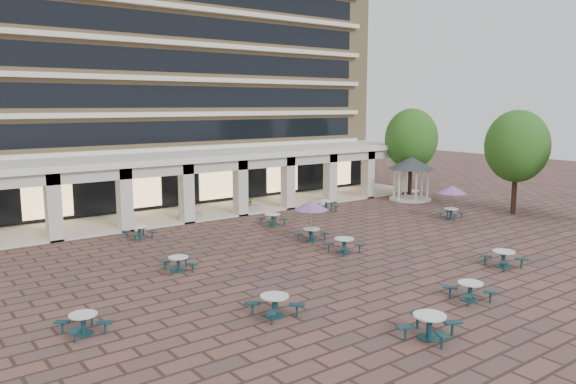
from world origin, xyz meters
The scene contains 20 objects.
ground centered at (0.00, 0.00, 0.00)m, with size 120.00×120.00×0.00m, color brown.
apartment_building centered at (0.00, 25.47, 12.60)m, with size 40.00×15.50×25.20m.
retail_arcade centered at (0.00, 14.80, 3.00)m, with size 42.00×6.60×4.40m.
picnic_table_0 centered at (-13.41, -2.12, 0.43)m, with size 1.75×1.75×0.72m.
picnic_table_1 centered at (-4.20, -9.53, 0.50)m, with size 2.28×2.28×0.84m.
picnic_table_2 centered at (0.11, -8.09, 0.45)m, with size 1.95×1.95×0.75m.
picnic_table_3 centered at (5.43, -6.22, 0.48)m, with size 2.01×2.01×0.80m.
picnic_table_5 centered at (-7.20, -4.75, 0.48)m, with size 1.88×1.88×0.81m.
picnic_table_6 centered at (1.31, 3.47, 2.02)m, with size 2.06×2.06×2.37m.
picnic_table_8 centered at (-7.52, 2.63, 0.42)m, with size 1.77×1.77×0.71m.
picnic_table_9 centered at (1.03, 0.39, 0.47)m, with size 1.81×1.81×0.79m.
picnic_table_10 centered at (1.95, 8.26, 0.46)m, with size 1.78×1.78×0.77m.
picnic_table_11 centered at (13.08, 2.61, 1.96)m, with size 2.00×2.00×2.30m.
picnic_table_12 centered at (-6.43, 10.00, 0.44)m, with size 1.76×1.76×0.73m.
picnic_table_13 centered at (8.08, 10.00, 0.47)m, with size 2.17×2.17×0.79m.
gazebo centered at (16.74, 9.42, 2.68)m, with size 3.82×3.82×3.56m.
tree_east_a centered at (18.22, 1.07, 4.88)m, with size 4.48×4.48×7.47m.
tree_east_c centered at (18.38, 10.91, 4.90)m, with size 4.50×4.50×7.50m.
planter_left centered at (-1.64, 12.90, 0.54)m, with size 1.50×0.64×1.31m.
planter_right centered at (3.16, 12.90, 0.55)m, with size 1.50×0.68×1.31m.
Camera 1 is at (-18.82, -21.02, 7.84)m, focal length 35.00 mm.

